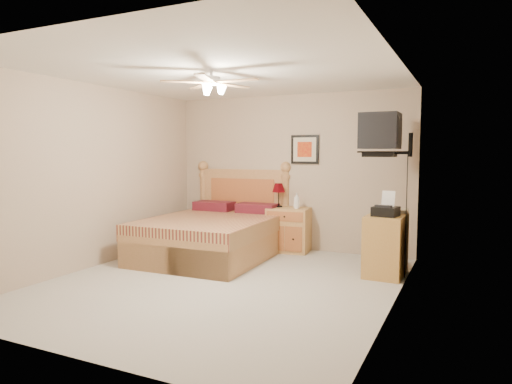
# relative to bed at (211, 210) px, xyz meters

# --- Properties ---
(floor) EXTENTS (4.50, 4.50, 0.00)m
(floor) POSITION_rel_bed_xyz_m (0.81, -1.12, -0.71)
(floor) COLOR #ACA79B
(floor) RESTS_ON ground
(ceiling) EXTENTS (4.00, 4.50, 0.04)m
(ceiling) POSITION_rel_bed_xyz_m (0.81, -1.12, 1.79)
(ceiling) COLOR white
(ceiling) RESTS_ON ground
(wall_back) EXTENTS (4.00, 0.04, 2.50)m
(wall_back) POSITION_rel_bed_xyz_m (0.81, 1.13, 0.54)
(wall_back) COLOR tan
(wall_back) RESTS_ON ground
(wall_front) EXTENTS (4.00, 0.04, 2.50)m
(wall_front) POSITION_rel_bed_xyz_m (0.81, -3.37, 0.54)
(wall_front) COLOR tan
(wall_front) RESTS_ON ground
(wall_left) EXTENTS (0.04, 4.50, 2.50)m
(wall_left) POSITION_rel_bed_xyz_m (-1.19, -1.12, 0.54)
(wall_left) COLOR tan
(wall_left) RESTS_ON ground
(wall_right) EXTENTS (0.04, 4.50, 2.50)m
(wall_right) POSITION_rel_bed_xyz_m (2.81, -1.12, 0.54)
(wall_right) COLOR tan
(wall_right) RESTS_ON ground
(bed) EXTENTS (1.74, 2.25, 1.43)m
(bed) POSITION_rel_bed_xyz_m (0.00, 0.00, 0.00)
(bed) COLOR #A47C43
(bed) RESTS_ON ground
(nightstand) EXTENTS (0.69, 0.54, 0.70)m
(nightstand) POSITION_rel_bed_xyz_m (0.90, 0.88, -0.37)
(nightstand) COLOR #AF8039
(nightstand) RESTS_ON ground
(table_lamp) EXTENTS (0.26, 0.26, 0.38)m
(table_lamp) POSITION_rel_bed_xyz_m (0.70, 0.93, 0.17)
(table_lamp) COLOR #520108
(table_lamp) RESTS_ON nightstand
(lotion_bottle) EXTENTS (0.11, 0.11, 0.25)m
(lotion_bottle) POSITION_rel_bed_xyz_m (1.04, 0.86, 0.11)
(lotion_bottle) COLOR white
(lotion_bottle) RESTS_ON nightstand
(framed_picture) EXTENTS (0.46, 0.04, 0.46)m
(framed_picture) POSITION_rel_bed_xyz_m (1.08, 1.11, 0.91)
(framed_picture) COLOR black
(framed_picture) RESTS_ON wall_back
(dresser) EXTENTS (0.48, 0.68, 0.78)m
(dresser) POSITION_rel_bed_xyz_m (2.54, 0.07, -0.32)
(dresser) COLOR #B17B34
(dresser) RESTS_ON ground
(fax_machine) EXTENTS (0.34, 0.35, 0.31)m
(fax_machine) POSITION_rel_bed_xyz_m (2.54, -0.03, 0.22)
(fax_machine) COLOR black
(fax_machine) RESTS_ON dresser
(magazine_lower) EXTENTS (0.32, 0.36, 0.03)m
(magazine_lower) POSITION_rel_bed_xyz_m (2.53, 0.31, 0.08)
(magazine_lower) COLOR beige
(magazine_lower) RESTS_ON dresser
(magazine_upper) EXTENTS (0.26, 0.32, 0.02)m
(magazine_upper) POSITION_rel_bed_xyz_m (2.57, 0.35, 0.11)
(magazine_upper) COLOR gray
(magazine_upper) RESTS_ON magazine_lower
(wall_tv) EXTENTS (0.56, 0.46, 0.58)m
(wall_tv) POSITION_rel_bed_xyz_m (2.56, 0.22, 1.10)
(wall_tv) COLOR black
(wall_tv) RESTS_ON wall_right
(ceiling_fan) EXTENTS (1.14, 1.14, 0.28)m
(ceiling_fan) POSITION_rel_bed_xyz_m (0.81, -1.32, 1.65)
(ceiling_fan) COLOR white
(ceiling_fan) RESTS_ON ceiling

